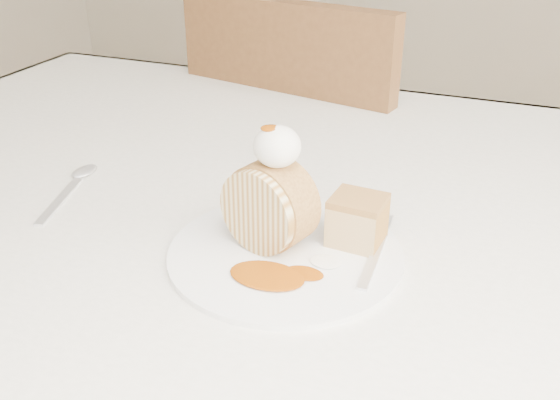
% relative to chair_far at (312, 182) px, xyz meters
% --- Properties ---
extents(table, '(1.40, 0.90, 0.75)m').
position_rel_chair_far_xyz_m(table, '(0.13, -0.48, 0.14)').
color(table, silver).
rests_on(table, ground).
extents(chair_far, '(0.51, 0.51, 0.91)m').
position_rel_chair_far_xyz_m(chair_far, '(0.00, 0.00, 0.00)').
color(chair_far, brown).
rests_on(chair_far, ground).
extents(plate, '(0.26, 0.26, 0.01)m').
position_rel_chair_far_xyz_m(plate, '(0.18, -0.63, 0.24)').
color(plate, white).
rests_on(plate, table).
extents(roulade_slice, '(0.10, 0.07, 0.09)m').
position_rel_chair_far_xyz_m(roulade_slice, '(0.16, -0.62, 0.28)').
color(roulade_slice, beige).
rests_on(roulade_slice, plate).
extents(cake_chunk, '(0.06, 0.05, 0.04)m').
position_rel_chair_far_xyz_m(cake_chunk, '(0.24, -0.59, 0.26)').
color(cake_chunk, '#AB7D40').
rests_on(cake_chunk, plate).
extents(whipped_cream, '(0.05, 0.05, 0.04)m').
position_rel_chair_far_xyz_m(whipped_cream, '(0.17, -0.62, 0.35)').
color(whipped_cream, white).
rests_on(whipped_cream, roulade_slice).
extents(caramel_drizzle, '(0.02, 0.02, 0.01)m').
position_rel_chair_far_xyz_m(caramel_drizzle, '(0.17, -0.62, 0.37)').
color(caramel_drizzle, '#8B3D05').
rests_on(caramel_drizzle, whipped_cream).
extents(caramel_pool, '(0.08, 0.05, 0.00)m').
position_rel_chair_far_xyz_m(caramel_pool, '(0.18, -0.68, 0.24)').
color(caramel_pool, '#8B3D05').
rests_on(caramel_pool, plate).
extents(fork, '(0.03, 0.14, 0.00)m').
position_rel_chair_far_xyz_m(fork, '(0.27, -0.62, 0.24)').
color(fork, silver).
rests_on(fork, plate).
extents(spoon, '(0.06, 0.15, 0.00)m').
position_rel_chair_far_xyz_m(spoon, '(-0.11, -0.62, 0.23)').
color(spoon, silver).
rests_on(spoon, table).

